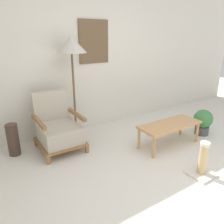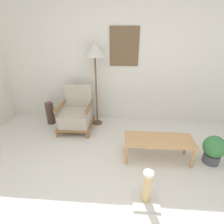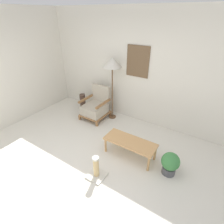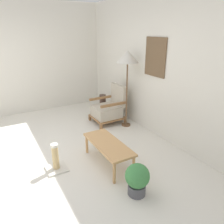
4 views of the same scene
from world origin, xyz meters
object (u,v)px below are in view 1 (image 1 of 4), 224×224
Objects in this scene: vase at (13,140)px; scratching_post at (202,164)px; floor_lamp at (71,48)px; coffee_table at (170,126)px; armchair at (58,129)px; potted_plant at (203,121)px.

vase reaches higher than scratching_post.
floor_lamp is 1.60m from vase.
scratching_post is (1.86, -1.79, -0.09)m from vase.
coffee_table is 0.84m from scratching_post.
potted_plant is (2.29, -0.86, -0.08)m from armchair.
floor_lamp is 3.68× the size of scratching_post.
armchair is at bearing 150.52° from coffee_table.
potted_plant is (0.81, -0.02, -0.08)m from coffee_table.
coffee_table is at bearing -29.48° from armchair.
floor_lamp is 3.49× the size of vase.
armchair reaches higher than potted_plant.
potted_plant is at bearing -20.52° from armchair.
vase is at bearing -176.33° from floor_lamp.
floor_lamp reaches higher than vase.
potted_plant and scratching_post have the same top height.
scratching_post is at bearing -144.14° from potted_plant.
armchair is at bearing -148.46° from floor_lamp.
potted_plant is at bearing -29.78° from floor_lamp.
scratching_post is (0.86, -1.85, -1.32)m from floor_lamp.
armchair is 0.83× the size of coffee_table.
floor_lamp is at bearing 31.54° from armchair.
vase is 1.05× the size of potted_plant.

